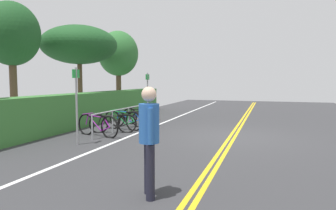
{
  "coord_description": "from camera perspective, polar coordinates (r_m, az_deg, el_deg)",
  "views": [
    {
      "loc": [
        -10.0,
        -1.08,
        1.84
      ],
      "look_at": [
        0.13,
        2.28,
        0.97
      ],
      "focal_mm": 32.34,
      "sensor_mm": 36.0,
      "label": 1
    }
  ],
  "objects": [
    {
      "name": "ground_plane",
      "position": [
        10.23,
        12.07,
        -5.97
      ],
      "size": [
        36.05,
        12.47,
        0.05
      ],
      "primitive_type": "cube",
      "color": "#353538"
    },
    {
      "name": "centre_line_yellow_inner",
      "position": [
        10.22,
        12.52,
        -5.83
      ],
      "size": [
        32.44,
        0.1,
        0.0
      ],
      "primitive_type": "cube",
      "color": "gold",
      "rests_on": "ground_plane"
    },
    {
      "name": "centre_line_yellow_outer",
      "position": [
        10.23,
        11.62,
        -5.8
      ],
      "size": [
        32.44,
        0.1,
        0.0
      ],
      "primitive_type": "cube",
      "color": "gold",
      "rests_on": "ground_plane"
    },
    {
      "name": "bike_lane_stripe_white",
      "position": [
        11.05,
        -4.92,
        -4.95
      ],
      "size": [
        32.44,
        0.12,
        0.0
      ],
      "primitive_type": "cube",
      "color": "white",
      "rests_on": "ground_plane"
    },
    {
      "name": "bike_rack",
      "position": [
        11.39,
        -8.86,
        -1.77
      ],
      "size": [
        3.95,
        0.05,
        0.8
      ],
      "color": "#9EA0A5",
      "rests_on": "ground_plane"
    },
    {
      "name": "bicycle_0",
      "position": [
        10.25,
        -13.15,
        -3.77
      ],
      "size": [
        0.6,
        1.8,
        0.77
      ],
      "color": "black",
      "rests_on": "ground_plane"
    },
    {
      "name": "bicycle_1",
      "position": [
        10.85,
        -10.34,
        -3.43
      ],
      "size": [
        0.66,
        1.62,
        0.71
      ],
      "color": "black",
      "rests_on": "ground_plane"
    },
    {
      "name": "bicycle_2",
      "position": [
        11.46,
        -8.48,
        -2.84
      ],
      "size": [
        0.46,
        1.73,
        0.76
      ],
      "color": "black",
      "rests_on": "ground_plane"
    },
    {
      "name": "bicycle_3",
      "position": [
        12.17,
        -7.46,
        -2.55
      ],
      "size": [
        0.46,
        1.66,
        0.7
      ],
      "color": "black",
      "rests_on": "ground_plane"
    },
    {
      "name": "bicycle_4",
      "position": [
        12.63,
        -5.3,
        -2.17
      ],
      "size": [
        0.46,
        1.71,
        0.74
      ],
      "color": "black",
      "rests_on": "ground_plane"
    },
    {
      "name": "pedestrian",
      "position": [
        4.75,
        -3.58,
        -5.42
      ],
      "size": [
        0.44,
        0.32,
        1.75
      ],
      "color": "#1E1E2D",
      "rests_on": "ground_plane"
    },
    {
      "name": "sign_post_near",
      "position": [
        8.97,
        -16.87,
        1.2
      ],
      "size": [
        0.36,
        0.07,
        2.21
      ],
      "color": "gray",
      "rests_on": "ground_plane"
    },
    {
      "name": "sign_post_far",
      "position": [
        13.69,
        -3.87,
        2.43
      ],
      "size": [
        0.36,
        0.06,
        2.18
      ],
      "color": "gray",
      "rests_on": "ground_plane"
    },
    {
      "name": "hedge_backdrop",
      "position": [
        13.67,
        -13.47,
        -0.42
      ],
      "size": [
        12.9,
        0.86,
        1.33
      ],
      "primitive_type": "cube",
      "color": "#387533",
      "rests_on": "ground_plane"
    },
    {
      "name": "tree_mid",
      "position": [
        13.19,
        -27.42,
        11.67
      ],
      "size": [
        2.11,
        2.11,
        4.82
      ],
      "color": "brown",
      "rests_on": "ground_plane"
    },
    {
      "name": "tree_far_right",
      "position": [
        15.12,
        -16.4,
        10.77
      ],
      "size": [
        3.55,
        3.55,
        4.42
      ],
      "color": "brown",
      "rests_on": "ground_plane"
    },
    {
      "name": "tree_extra",
      "position": [
        17.74,
        -9.36,
        9.46
      ],
      "size": [
        2.28,
        2.28,
        4.66
      ],
      "color": "brown",
      "rests_on": "ground_plane"
    }
  ]
}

